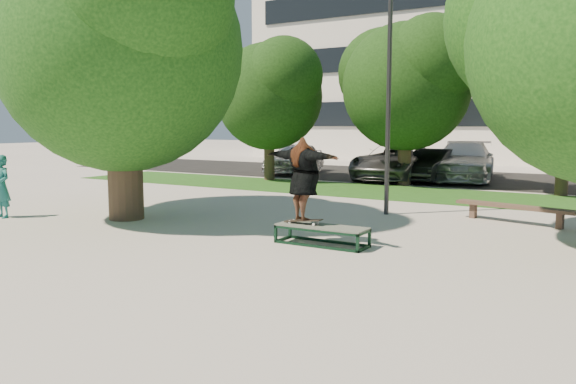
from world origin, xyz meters
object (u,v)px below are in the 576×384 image
Objects in this scene: bench at (514,208)px; car_silver_b at (464,161)px; bystander at (1,186)px; car_silver_a at (294,158)px; lamppost at (389,91)px; car_dark at (432,165)px; car_grey at (396,162)px; grind_box at (322,235)px; tree_left at (121,36)px.

car_silver_b is (-3.57, 9.81, 0.45)m from bench.
bystander is 0.36× the size of car_silver_a.
lamppost is 1.09× the size of car_silver_b.
car_dark is (6.82, -0.54, -0.07)m from car_silver_a.
car_silver_a is at bearing 172.82° from car_grey.
lamppost reaches higher than car_silver_b.
car_silver_a is at bearing 178.80° from car_dark.
bench is at bearing -58.79° from car_dark.
bystander is 0.55× the size of bench.
grind_box is 8.42m from bystander.
car_silver_a is at bearing 155.80° from bench.
car_dark is (6.50, 14.38, -0.12)m from bystander.
grind_box is at bearing -85.84° from lamppost.
car_silver_a reaches higher than bench.
car_grey is 2.79m from car_silver_b.
tree_left is 7.02m from grind_box.
lamppost reaches higher than car_grey.
grind_box is 0.45× the size of car_dark.
bystander is 15.17m from car_grey.
bystander is (-2.71, -1.54, -3.64)m from tree_left.
tree_left is at bearing -143.58° from lamppost.
grind_box is 13.48m from car_grey.
lamppost is 1.10× the size of car_grey.
lamppost is at bearing -96.71° from car_silver_b.
car_silver_b is at bearing 124.65° from bench.
grind_box is 0.64× the size of bench.
bystander reaches higher than car_silver_a.
car_dark is (3.79, 12.84, -3.76)m from tree_left.
bystander is 0.28× the size of car_silver_b.
bystander is at bearing -137.91° from bench.
bench is 9.78m from car_dark.
bystander is at bearing -125.29° from car_silver_b.
tree_left reaches higher than car_silver_a.
car_grey is 0.99× the size of car_silver_b.
car_silver_b is at bearing 92.83° from lamppost.
lamppost reaches higher than grind_box.
bench is 0.66× the size of car_silver_a.
bystander is at bearing -145.74° from lamppost.
bench is at bearing 26.66° from tree_left.
car_silver_b reaches higher than car_silver_a.
car_grey is (-6.07, 8.58, 0.41)m from bench.
car_silver_b is at bearing 71.12° from tree_left.
grind_box is 0.32× the size of car_silver_b.
car_dark is at bearing 68.22° from bystander.
bystander is 0.28× the size of car_grey.
tree_left is 4.79m from bystander.
car_silver_b is at bearing 93.22° from grind_box.
bystander reaches higher than car_grey.
bench is 10.45m from car_silver_b.
car_grey is (2.29, 12.78, -3.65)m from tree_left.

